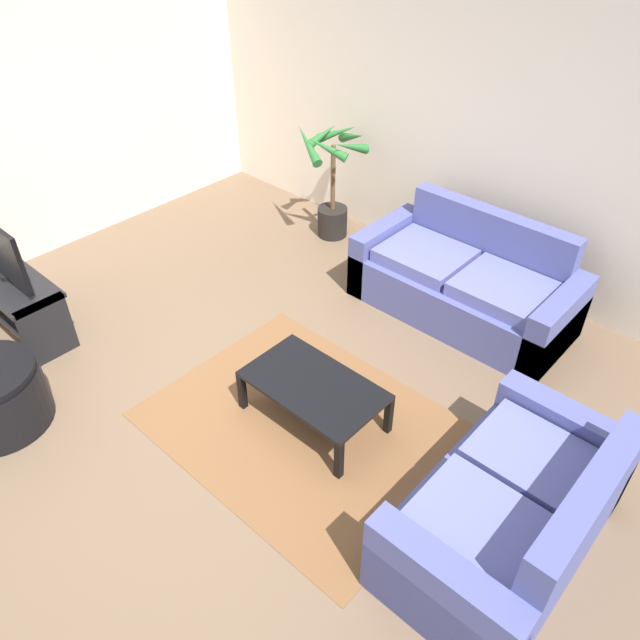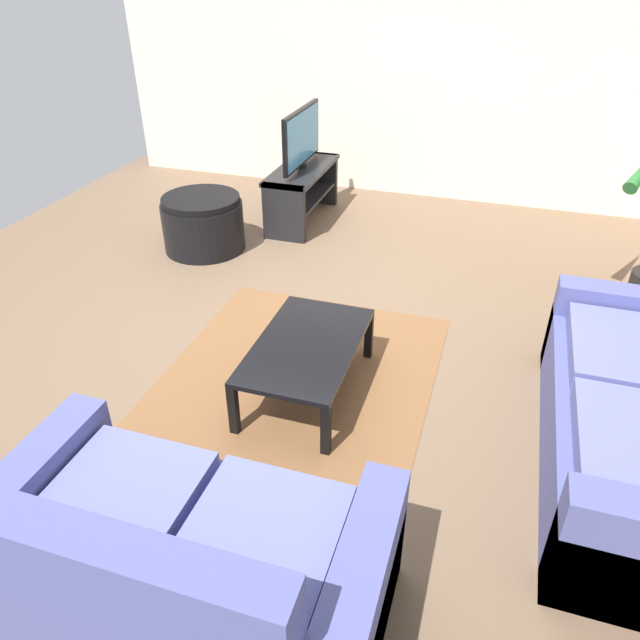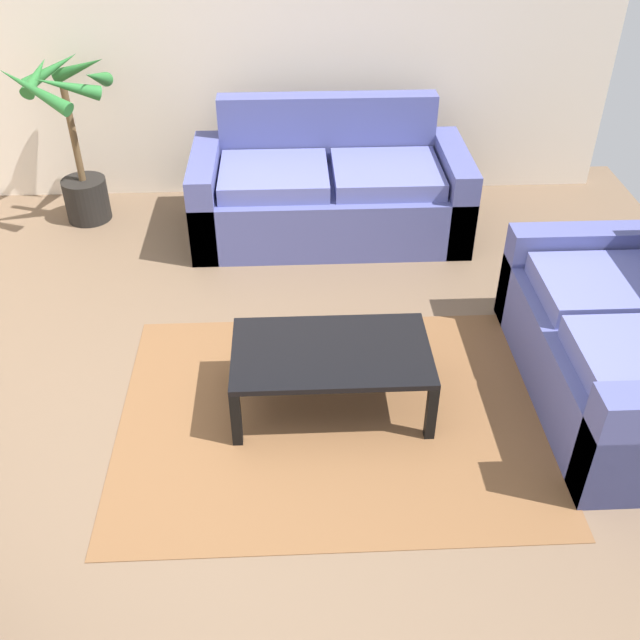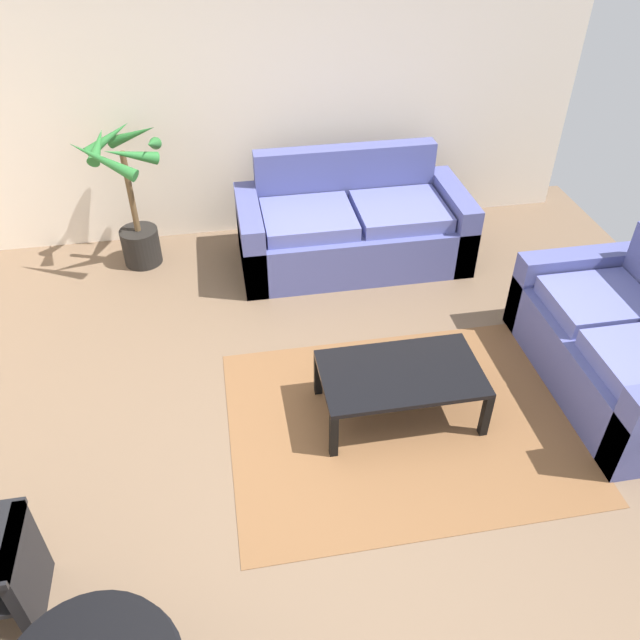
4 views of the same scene
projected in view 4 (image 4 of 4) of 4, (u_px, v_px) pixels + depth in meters
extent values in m
plane|color=brown|center=(297.00, 476.00, 3.77)|extent=(6.60, 6.60, 0.00)
cube|color=beige|center=(240.00, 84.00, 5.25)|extent=(6.00, 0.06, 2.70)
cube|color=#4C518C|center=(352.00, 240.00, 5.49)|extent=(1.93, 0.90, 0.42)
cube|color=#4C518C|center=(345.00, 173.00, 5.50)|extent=(1.57, 0.16, 0.48)
cube|color=#4C518C|center=(251.00, 239.00, 5.31)|extent=(0.18, 0.90, 0.62)
cube|color=#4C518C|center=(451.00, 221.00, 5.55)|extent=(0.18, 0.90, 0.62)
cube|color=#5D63A4|center=(308.00, 219.00, 5.23)|extent=(0.75, 0.66, 0.12)
cube|color=#5D63A4|center=(400.00, 211.00, 5.34)|extent=(0.75, 0.66, 0.12)
cube|color=#4C518C|center=(618.00, 359.00, 4.27)|extent=(0.90, 1.58, 0.42)
cube|color=#4C518C|center=(571.00, 288.00, 4.75)|extent=(0.90, 0.18, 0.62)
cube|color=#5D63A4|center=(598.00, 301.00, 4.33)|extent=(0.66, 0.57, 0.12)
cube|color=black|center=(27.00, 572.00, 2.99)|extent=(0.06, 0.41, 0.55)
cube|color=black|center=(401.00, 374.00, 3.96)|extent=(1.01, 0.59, 0.03)
cube|color=black|center=(334.00, 436.00, 3.80)|extent=(0.05, 0.05, 0.33)
cube|color=black|center=(486.00, 415.00, 3.93)|extent=(0.05, 0.05, 0.33)
cube|color=black|center=(318.00, 374.00, 4.22)|extent=(0.05, 0.05, 0.33)
cube|color=black|center=(456.00, 358.00, 4.35)|extent=(0.05, 0.05, 0.33)
cube|color=brown|center=(401.00, 423.00, 4.10)|extent=(2.20, 1.70, 0.01)
cylinder|color=black|center=(141.00, 246.00, 5.51)|extent=(0.32, 0.32, 0.32)
cylinder|color=brown|center=(130.00, 193.00, 5.19)|extent=(0.05, 0.05, 0.70)
cone|color=#266A2D|center=(152.00, 144.00, 4.97)|extent=(0.12, 0.48, 0.27)
cone|color=#266A2D|center=(132.00, 135.00, 5.11)|extent=(0.45, 0.25, 0.25)
cone|color=#266A2D|center=(108.00, 138.00, 5.06)|extent=(0.41, 0.31, 0.24)
cone|color=#266A2D|center=(98.00, 146.00, 4.94)|extent=(0.17, 0.39, 0.22)
cone|color=#266A2D|center=(102.00, 160.00, 4.73)|extent=(0.54, 0.32, 0.29)
cone|color=#266A2D|center=(131.00, 155.00, 4.80)|extent=(0.43, 0.27, 0.25)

